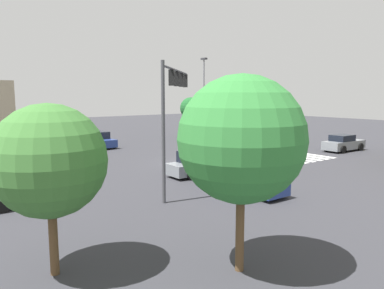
{
  "coord_description": "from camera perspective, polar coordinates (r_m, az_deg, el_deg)",
  "views": [
    {
      "loc": [
        -22.52,
        17.3,
        5.32
      ],
      "look_at": [
        0.0,
        0.0,
        1.48
      ],
      "focal_mm": 35.0,
      "sensor_mm": 36.0,
      "label": 1
    }
  ],
  "objects": [
    {
      "name": "car_6",
      "position": [
        37.94,
        22.06,
        0.16
      ],
      "size": [
        2.12,
        4.62,
        1.55
      ],
      "rotation": [
        0.0,
        0.0,
        -1.61
      ],
      "color": "gray",
      "rests_on": "ground_plane"
    },
    {
      "name": "tree_corner_c",
      "position": [
        46.25,
        -0.18,
        5.54
      ],
      "size": [
        2.68,
        2.68,
        4.94
      ],
      "color": "brown",
      "rests_on": "ground_plane"
    },
    {
      "name": "car_3",
      "position": [
        37.25,
        6.13,
        0.5
      ],
      "size": [
        2.18,
        4.57,
        1.45
      ],
      "rotation": [
        0.0,
        0.0,
        1.58
      ],
      "color": "gray",
      "rests_on": "ground_plane"
    },
    {
      "name": "tree_corner_b",
      "position": [
        10.94,
        7.56,
        0.79
      ],
      "size": [
        3.77,
        3.77,
        5.91
      ],
      "color": "brown",
      "rests_on": "ground_plane"
    },
    {
      "name": "car_0",
      "position": [
        20.73,
        8.03,
        -5.12
      ],
      "size": [
        4.75,
        1.95,
        1.62
      ],
      "rotation": [
        0.0,
        0.0,
        3.14
      ],
      "color": "navy",
      "rests_on": "ground_plane"
    },
    {
      "name": "pedestrian",
      "position": [
        31.65,
        -18.06,
        -0.73
      ],
      "size": [
        0.41,
        0.41,
        1.61
      ],
      "rotation": [
        0.0,
        0.0,
        -2.36
      ],
      "color": "#232842",
      "rests_on": "ground_plane"
    },
    {
      "name": "ground_plane",
      "position": [
        28.89,
        -0.0,
        -2.92
      ],
      "size": [
        121.74,
        121.74,
        0.0
      ],
      "primitive_type": "plane",
      "color": "#333338"
    },
    {
      "name": "car_1",
      "position": [
        28.43,
        8.98,
        -1.55
      ],
      "size": [
        4.73,
        2.12,
        1.68
      ],
      "rotation": [
        0.0,
        0.0,
        0.01
      ],
      "color": "#144728",
      "rests_on": "ground_plane"
    },
    {
      "name": "car_2",
      "position": [
        24.76,
        1.39,
        -2.91
      ],
      "size": [
        2.1,
        4.85,
        1.64
      ],
      "rotation": [
        0.0,
        0.0,
        -1.61
      ],
      "color": "gray",
      "rests_on": "ground_plane"
    },
    {
      "name": "crosswalk_markings",
      "position": [
        33.71,
        9.76,
        -1.49
      ],
      "size": [
        10.72,
        8.2,
        0.01
      ],
      "rotation": [
        0.0,
        0.0,
        1.57
      ],
      "color": "silver",
      "rests_on": "ground_plane"
    },
    {
      "name": "street_light_pole_a",
      "position": [
        43.68,
        1.81,
        7.97
      ],
      "size": [
        0.8,
        0.36,
        9.43
      ],
      "color": "slate",
      "rests_on": "ground_plane"
    },
    {
      "name": "traffic_signal_mast",
      "position": [
        20.7,
        -2.82,
        7.55
      ],
      "size": [
        5.47,
        5.47,
        6.9
      ],
      "rotation": [
        0.0,
        0.0,
        -0.79
      ],
      "color": "#47474C",
      "rests_on": "ground_plane"
    },
    {
      "name": "car_4",
      "position": [
        38.54,
        -14.08,
        0.66
      ],
      "size": [
        4.29,
        2.34,
        1.61
      ],
      "rotation": [
        0.0,
        0.0,
        3.22
      ],
      "color": "navy",
      "rests_on": "ground_plane"
    },
    {
      "name": "tree_corner_a",
      "position": [
        11.44,
        -20.9,
        -2.37
      ],
      "size": [
        3.3,
        3.3,
        5.08
      ],
      "color": "brown",
      "rests_on": "ground_plane"
    },
    {
      "name": "car_5",
      "position": [
        20.03,
        -23.85,
        -6.44
      ],
      "size": [
        1.96,
        4.22,
        1.44
      ],
      "rotation": [
        0.0,
        0.0,
        -1.56
      ],
      "color": "silver",
      "rests_on": "ground_plane"
    }
  ]
}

